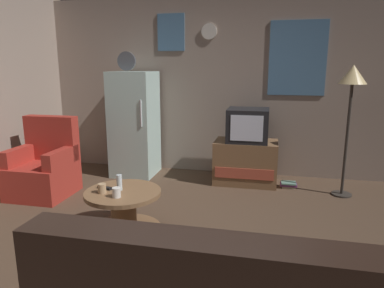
# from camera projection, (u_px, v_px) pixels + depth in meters

# --- Properties ---
(ground_plane) EXTENTS (12.00, 12.00, 0.00)m
(ground_plane) POSITION_uv_depth(u_px,v_px,m) (170.00, 248.00, 3.11)
(ground_plane) COLOR #4C3828
(wall_with_art) EXTENTS (5.20, 0.12, 2.55)m
(wall_with_art) POSITION_uv_depth(u_px,v_px,m) (215.00, 86.00, 5.16)
(wall_with_art) COLOR gray
(wall_with_art) RESTS_ON ground_plane
(fridge) EXTENTS (0.60, 0.62, 1.77)m
(fridge) POSITION_uv_depth(u_px,v_px,m) (134.00, 124.00, 5.10)
(fridge) COLOR silver
(fridge) RESTS_ON ground_plane
(tv_stand) EXTENTS (0.84, 0.53, 0.58)m
(tv_stand) POSITION_uv_depth(u_px,v_px,m) (246.00, 162.00, 4.80)
(tv_stand) COLOR brown
(tv_stand) RESTS_ON ground_plane
(crt_tv) EXTENTS (0.54, 0.51, 0.44)m
(crt_tv) POSITION_uv_depth(u_px,v_px,m) (248.00, 125.00, 4.69)
(crt_tv) COLOR black
(crt_tv) RESTS_ON tv_stand
(standing_lamp) EXTENTS (0.32, 0.32, 1.59)m
(standing_lamp) POSITION_uv_depth(u_px,v_px,m) (352.00, 85.00, 4.10)
(standing_lamp) COLOR #332D28
(standing_lamp) RESTS_ON ground_plane
(coffee_table) EXTENTS (0.72, 0.72, 0.42)m
(coffee_table) POSITION_uv_depth(u_px,v_px,m) (124.00, 212.00, 3.36)
(coffee_table) COLOR brown
(coffee_table) RESTS_ON ground_plane
(wine_glass) EXTENTS (0.05, 0.05, 0.15)m
(wine_glass) POSITION_uv_depth(u_px,v_px,m) (119.00, 182.00, 3.32)
(wine_glass) COLOR silver
(wine_glass) RESTS_ON coffee_table
(mug_ceramic_white) EXTENTS (0.08, 0.08, 0.09)m
(mug_ceramic_white) POSITION_uv_depth(u_px,v_px,m) (116.00, 192.00, 3.14)
(mug_ceramic_white) COLOR silver
(mug_ceramic_white) RESTS_ON coffee_table
(mug_ceramic_tan) EXTENTS (0.08, 0.08, 0.09)m
(mug_ceramic_tan) POSITION_uv_depth(u_px,v_px,m) (102.00, 188.00, 3.25)
(mug_ceramic_tan) COLOR tan
(mug_ceramic_tan) RESTS_ON coffee_table
(remote_control) EXTENTS (0.16, 0.08, 0.02)m
(remote_control) POSITION_uv_depth(u_px,v_px,m) (105.00, 188.00, 3.36)
(remote_control) COLOR black
(remote_control) RESTS_ON coffee_table
(armchair) EXTENTS (0.68, 0.68, 0.96)m
(armchair) POSITION_uv_depth(u_px,v_px,m) (45.00, 168.00, 4.36)
(armchair) COLOR #A52D23
(armchair) RESTS_ON ground_plane
(book_stack) EXTENTS (0.21, 0.15, 0.08)m
(book_stack) POSITION_uv_depth(u_px,v_px,m) (288.00, 185.00, 4.64)
(book_stack) COLOR tan
(book_stack) RESTS_ON ground_plane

